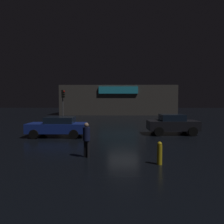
{
  "coord_description": "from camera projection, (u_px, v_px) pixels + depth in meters",
  "views": [
    {
      "loc": [
        -0.67,
        -17.43,
        2.73
      ],
      "look_at": [
        -0.98,
        2.08,
        1.65
      ],
      "focal_mm": 34.04,
      "sensor_mm": 36.0,
      "label": 1
    }
  ],
  "objects": [
    {
      "name": "car_near",
      "position": [
        172.0,
        124.0,
        16.99
      ],
      "size": [
        3.95,
        2.11,
        1.61
      ],
      "color": "black",
      "rests_on": "ground"
    },
    {
      "name": "fire_hydrant",
      "position": [
        160.0,
        153.0,
        9.0
      ],
      "size": [
        0.22,
        0.22,
        0.98
      ],
      "color": "gold",
      "rests_on": "ground"
    },
    {
      "name": "store_building",
      "position": [
        118.0,
        100.0,
        41.89
      ],
      "size": [
        21.54,
        7.52,
        5.51
      ],
      "color": "#4C4742",
      "rests_on": "ground"
    },
    {
      "name": "ground_plane",
      "position": [
        123.0,
        133.0,
        17.54
      ],
      "size": [
        120.0,
        120.0,
        0.0
      ],
      "primitive_type": "plane",
      "color": "black"
    },
    {
      "name": "car_far",
      "position": [
        58.0,
        126.0,
        15.86
      ],
      "size": [
        4.3,
        2.04,
        1.49
      ],
      "color": "navy",
      "rests_on": "ground"
    },
    {
      "name": "pedestrian",
      "position": [
        86.0,
        137.0,
        10.1
      ],
      "size": [
        0.45,
        0.45,
        1.67
      ],
      "color": "black",
      "rests_on": "ground"
    },
    {
      "name": "traffic_signal_main",
      "position": [
        63.0,
        98.0,
        24.28
      ],
      "size": [
        0.42,
        0.42,
        3.92
      ],
      "color": "#595B60",
      "rests_on": "ground"
    }
  ]
}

